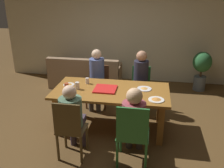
{
  "coord_description": "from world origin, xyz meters",
  "views": [
    {
      "loc": [
        0.68,
        -3.96,
        2.5
      ],
      "look_at": [
        0.0,
        0.1,
        0.84
      ],
      "focal_mm": 39.9,
      "sensor_mm": 36.0,
      "label": 1
    }
  ],
  "objects": [
    {
      "name": "person_0",
      "position": [
        0.47,
        0.8,
        0.75
      ],
      "size": [
        0.3,
        0.47,
        1.28
      ],
      "color": "#373446",
      "rests_on": "ground"
    },
    {
      "name": "ground_plane",
      "position": [
        0.0,
        0.0,
        0.0
      ],
      "size": [
        20.0,
        20.0,
        0.0
      ],
      "primitive_type": "plane",
      "color": "brown"
    },
    {
      "name": "drinking_glass_1",
      "position": [
        -0.6,
        -0.06,
        0.83
      ],
      "size": [
        0.08,
        0.08,
        0.13
      ],
      "primitive_type": "cylinder",
      "color": "silver",
      "rests_on": "dining_table"
    },
    {
      "name": "chair_0",
      "position": [
        0.47,
        0.93,
        0.51
      ],
      "size": [
        0.4,
        0.4,
        0.89
      ],
      "color": "#2A7033",
      "rests_on": "ground"
    },
    {
      "name": "person_2",
      "position": [
        0.47,
        -0.82,
        0.71
      ],
      "size": [
        0.34,
        0.55,
        1.19
      ],
      "color": "#413937",
      "rests_on": "ground"
    },
    {
      "name": "chair_3",
      "position": [
        -0.45,
        -0.97,
        0.53
      ],
      "size": [
        0.42,
        0.39,
        0.97
      ],
      "color": "brown",
      "rests_on": "ground"
    },
    {
      "name": "dining_table",
      "position": [
        0.0,
        0.0,
        0.65
      ],
      "size": [
        2.03,
        1.02,
        0.77
      ],
      "color": "#935E23",
      "rests_on": "ground"
    },
    {
      "name": "chair_2",
      "position": [
        0.47,
        -0.98,
        0.56
      ],
      "size": [
        0.46,
        0.44,
        1.0
      ],
      "color": "#2D7437",
      "rests_on": "ground"
    },
    {
      "name": "plate_0",
      "position": [
        -0.81,
        0.09,
        0.78
      ],
      "size": [
        0.2,
        0.2,
        0.03
      ],
      "color": "white",
      "rests_on": "dining_table"
    },
    {
      "name": "plate_1",
      "position": [
        0.79,
        -0.29,
        0.78
      ],
      "size": [
        0.26,
        0.26,
        0.03
      ],
      "color": "white",
      "rests_on": "dining_table"
    },
    {
      "name": "drinking_glass_0",
      "position": [
        -0.76,
        -0.16,
        0.84
      ],
      "size": [
        0.07,
        0.07,
        0.14
      ],
      "primitive_type": "cylinder",
      "color": "#BB4E31",
      "rests_on": "dining_table"
    },
    {
      "name": "person_3",
      "position": [
        -0.45,
        -0.84,
        0.7
      ],
      "size": [
        0.34,
        0.48,
        1.18
      ],
      "color": "#3D323F",
      "rests_on": "ground"
    },
    {
      "name": "plate_2",
      "position": [
        0.57,
        0.13,
        0.78
      ],
      "size": [
        0.26,
        0.26,
        0.03
      ],
      "color": "white",
      "rests_on": "dining_table"
    },
    {
      "name": "person_1",
      "position": [
        -0.45,
        0.8,
        0.74
      ],
      "size": [
        0.31,
        0.48,
        1.26
      ],
      "color": "#3D3C41",
      "rests_on": "ground"
    },
    {
      "name": "back_wall",
      "position": [
        0.0,
        2.66,
        1.46
      ],
      "size": [
        6.81,
        0.12,
        2.92
      ],
      "primitive_type": "cube",
      "color": "beige",
      "rests_on": "ground"
    },
    {
      "name": "pizza_box_0",
      "position": [
        -0.1,
        -0.01,
        0.78
      ],
      "size": [
        0.38,
        0.38,
        0.03
      ],
      "color": "red",
      "rests_on": "dining_table"
    },
    {
      "name": "chair_1",
      "position": [
        -0.45,
        0.94,
        0.5
      ],
      "size": [
        0.46,
        0.44,
        0.87
      ],
      "color": "brown",
      "rests_on": "ground"
    },
    {
      "name": "potted_plant",
      "position": [
        1.89,
        2.14,
        0.6
      ],
      "size": [
        0.45,
        0.45,
        0.98
      ],
      "color": "#545D62",
      "rests_on": "ground"
    },
    {
      "name": "couch",
      "position": [
        -1.0,
        1.91,
        0.28
      ],
      "size": [
        1.8,
        0.8,
        0.81
      ],
      "color": "#917355",
      "rests_on": "ground"
    },
    {
      "name": "drinking_glass_2",
      "position": [
        -0.49,
        0.22,
        0.82
      ],
      "size": [
        0.07,
        0.07,
        0.11
      ],
      "primitive_type": "cylinder",
      "color": "silver",
      "rests_on": "dining_table"
    }
  ]
}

